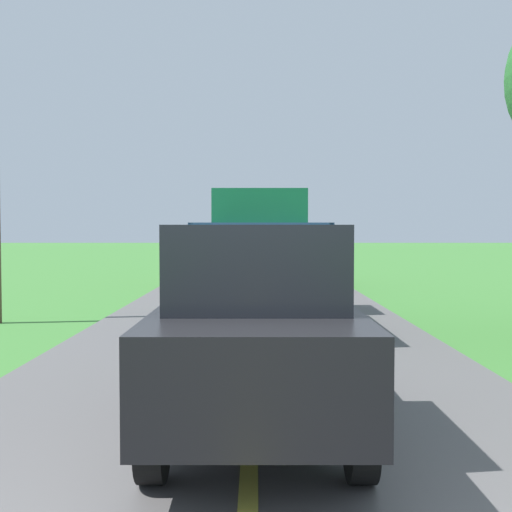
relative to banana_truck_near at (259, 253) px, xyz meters
name	(u,v)px	position (x,y,z in m)	size (l,w,h in m)	color
banana_truck_near	(259,253)	(0.00, 0.00, 0.00)	(2.38, 5.82, 2.80)	#2D2D30
banana_truck_far	(265,244)	(0.29, 9.81, 0.01)	(2.38, 5.81, 2.80)	#2D2D30
following_car	(255,326)	(-0.08, -7.89, -0.39)	(1.74, 4.10, 1.92)	black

